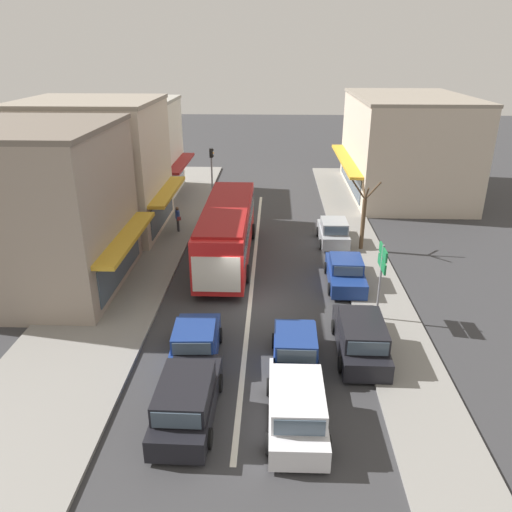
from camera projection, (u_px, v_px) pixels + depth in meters
ground_plane at (250, 303)px, 23.67m from camera, size 140.00×140.00×0.00m
lane_centre_line at (254, 268)px, 27.35m from camera, size 0.20×28.00×0.01m
sidewalk_left at (140, 252)px, 29.41m from camera, size 5.20×44.00×0.14m
kerb_right at (362, 255)px, 28.95m from camera, size 2.80×44.00×0.12m
shopfront_corner_near at (39, 210)px, 23.82m from camera, size 8.42×8.11×8.05m
shopfront_mid_block at (96, 168)px, 31.42m from camera, size 9.04×7.74×8.33m
shopfront_far_end at (132, 149)px, 39.13m from camera, size 7.81×7.95×7.53m
building_right_far at (405, 146)px, 39.90m from camera, size 9.41×13.54×7.77m
city_bus at (227, 228)px, 27.82m from camera, size 2.79×10.87×3.23m
hatchback_queue_far_back at (295, 350)px, 18.81m from camera, size 1.86×3.72×1.54m
wagon_adjacent_lane_trail at (187, 399)px, 16.11m from camera, size 1.99×4.53×1.58m
sedan_queue_gap_filler at (195, 345)px, 19.15m from camera, size 2.04×4.27×1.47m
wagon_adjacent_lane_lead at (297, 405)px, 15.84m from camera, size 1.96×4.51×1.58m
parked_wagon_kerb_front at (361, 337)px, 19.54m from camera, size 1.98×4.52×1.58m
parked_sedan_kerb_second at (345, 272)px, 25.33m from camera, size 1.96×4.23×1.47m
parked_hatchback_kerb_third at (333, 232)px, 30.62m from camera, size 1.85×3.72×1.54m
traffic_light_downstreet at (212, 166)px, 37.75m from camera, size 0.33×0.24×4.20m
directional_road_sign at (382, 265)px, 21.15m from camera, size 0.10×1.40×3.60m
street_tree_right at (363, 218)px, 29.03m from camera, size 1.71×1.78×4.31m
pedestrian_with_handbag_near at (178, 217)px, 32.11m from camera, size 0.44×0.64×1.63m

